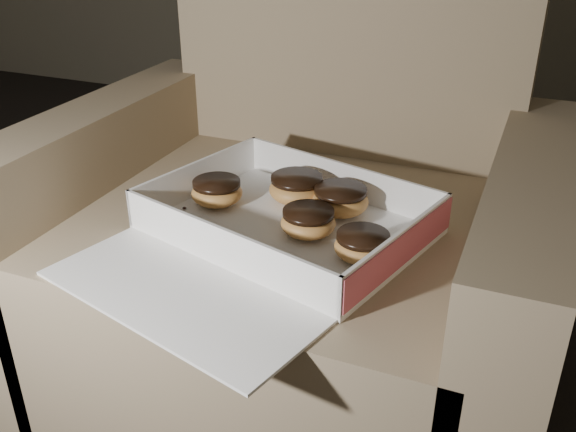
{
  "coord_description": "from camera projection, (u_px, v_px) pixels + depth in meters",
  "views": [
    {
      "loc": [
        1.04,
        -0.5,
        0.95
      ],
      "look_at": [
        0.68,
        0.37,
        0.46
      ],
      "focal_mm": 40.0,
      "sensor_mm": 36.0,
      "label": 1
    }
  ],
  "objects": [
    {
      "name": "donut_d",
      "position": [
        340.0,
        200.0,
        1.11
      ],
      "size": [
        0.1,
        0.1,
        0.05
      ],
      "color": "#D39049",
      "rests_on": "bakery_box"
    },
    {
      "name": "crumb_c",
      "position": [
        322.0,
        299.0,
        0.88
      ],
      "size": [
        0.01,
        0.01,
        0.0
      ],
      "primitive_type": "ellipsoid",
      "color": "black",
      "rests_on": "bakery_box"
    },
    {
      "name": "donut_a",
      "position": [
        297.0,
        188.0,
        1.15
      ],
      "size": [
        0.1,
        0.1,
        0.05
      ],
      "color": "#D39049",
      "rests_on": "bakery_box"
    },
    {
      "name": "donut_c",
      "position": [
        363.0,
        245.0,
        0.97
      ],
      "size": [
        0.09,
        0.09,
        0.04
      ],
      "color": "#D39049",
      "rests_on": "bakery_box"
    },
    {
      "name": "bakery_box",
      "position": [
        272.0,
        234.0,
        1.04
      ],
      "size": [
        0.54,
        0.6,
        0.07
      ],
      "rotation": [
        0.0,
        0.0,
        -0.27
      ],
      "color": "white",
      "rests_on": "armchair"
    },
    {
      "name": "donut_e",
      "position": [
        308.0,
        221.0,
        1.04
      ],
      "size": [
        0.09,
        0.09,
        0.05
      ],
      "color": "#D39049",
      "rests_on": "bakery_box"
    },
    {
      "name": "crumb_a",
      "position": [
        184.0,
        208.0,
        1.13
      ],
      "size": [
        0.01,
        0.01,
        0.0
      ],
      "primitive_type": "ellipsoid",
      "color": "black",
      "rests_on": "bakery_box"
    },
    {
      "name": "crumb_b",
      "position": [
        243.0,
        239.0,
        1.03
      ],
      "size": [
        0.01,
        0.01,
        0.0
      ],
      "primitive_type": "ellipsoid",
      "color": "black",
      "rests_on": "bakery_box"
    },
    {
      "name": "armchair",
      "position": [
        299.0,
        254.0,
        1.26
      ],
      "size": [
        0.92,
        0.78,
        0.97
      ],
      "color": "#847454",
      "rests_on": "floor"
    },
    {
      "name": "donut_b",
      "position": [
        217.0,
        191.0,
        1.14
      ],
      "size": [
        0.09,
        0.09,
        0.05
      ],
      "color": "#D39049",
      "rests_on": "bakery_box"
    }
  ]
}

